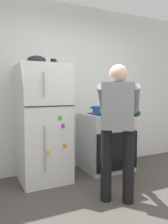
{
  "coord_description": "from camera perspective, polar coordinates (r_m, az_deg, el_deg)",
  "views": [
    {
      "loc": [
        -1.46,
        -1.65,
        1.3
      ],
      "look_at": [
        0.01,
        1.32,
        1.0
      ],
      "focal_mm": 37.19,
      "sensor_mm": 36.0,
      "label": 1
    }
  ],
  "objects": [
    {
      "name": "kitchen_wall_back",
      "position": [
        3.89,
        -4.34,
        5.89
      ],
      "size": [
        6.0,
        0.1,
        2.7
      ],
      "primitive_type": "cube",
      "color": "white",
      "rests_on": "ground"
    },
    {
      "name": "person_cook",
      "position": [
        2.73,
        8.36,
        -2.02
      ],
      "size": [
        0.7,
        0.76,
        1.6
      ],
      "color": "black",
      "rests_on": "ground"
    },
    {
      "name": "mixing_bowl",
      "position": [
        3.36,
        -11.59,
        12.42
      ],
      "size": [
        0.26,
        0.26,
        0.12
      ],
      "primitive_type": "ellipsoid",
      "color": "black",
      "rests_on": "refrigerator"
    },
    {
      "name": "coffee_mug",
      "position": [
        3.49,
        -7.53,
        12.05
      ],
      "size": [
        0.11,
        0.08,
        0.1
      ],
      "color": "black",
      "rests_on": "refrigerator"
    },
    {
      "name": "refrigerator",
      "position": [
        3.39,
        -10.01,
        -2.78
      ],
      "size": [
        0.68,
        0.72,
        1.67
      ],
      "color": "white",
      "rests_on": "ground"
    },
    {
      "name": "stove_range",
      "position": [
        3.88,
        5.54,
        -7.35
      ],
      "size": [
        0.76,
        0.67,
        0.93
      ],
      "color": "silver",
      "rests_on": "ground"
    },
    {
      "name": "red_pot",
      "position": [
        3.68,
        3.82,
        0.44
      ],
      "size": [
        0.32,
        0.22,
        0.13
      ],
      "color": "#19479E",
      "rests_on": "stove_range"
    }
  ]
}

